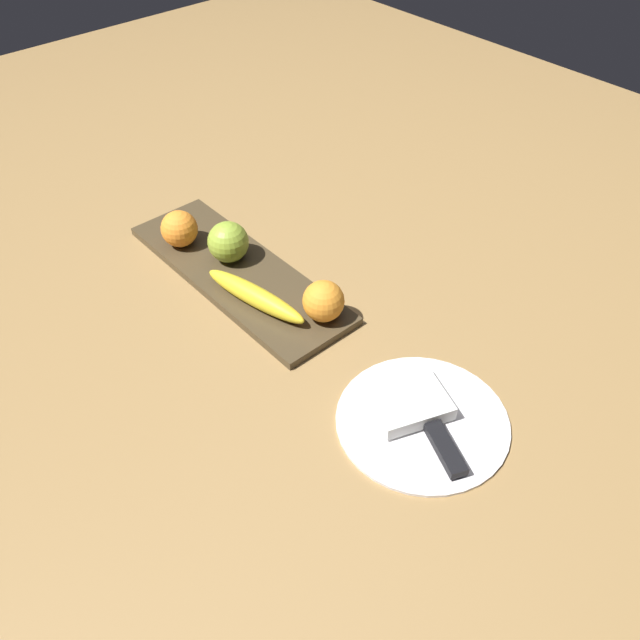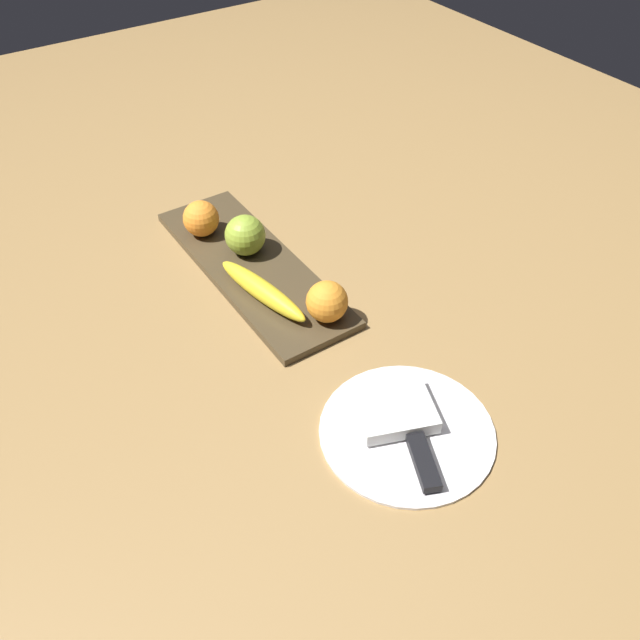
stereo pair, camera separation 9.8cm
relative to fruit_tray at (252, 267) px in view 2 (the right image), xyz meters
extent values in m
plane|color=olive|center=(0.01, 0.03, -0.01)|extent=(2.40, 2.40, 0.00)
cube|color=#453723|center=(0.00, 0.00, 0.00)|extent=(0.45, 0.15, 0.01)
sphere|color=#8EAB34|center=(0.03, -0.01, 0.04)|extent=(0.07, 0.07, 0.07)
ellipsoid|color=yellow|center=(-0.09, 0.03, 0.02)|extent=(0.20, 0.07, 0.03)
sphere|color=orange|center=(0.12, 0.03, 0.04)|extent=(0.06, 0.06, 0.06)
sphere|color=orange|center=(-0.18, -0.03, 0.04)|extent=(0.06, 0.06, 0.06)
cylinder|color=white|center=(-0.42, 0.00, 0.00)|extent=(0.23, 0.23, 0.01)
cube|color=white|center=(-0.39, 0.00, 0.01)|extent=(0.12, 0.13, 0.02)
cube|color=silver|center=(-0.41, -0.01, 0.00)|extent=(0.15, 0.08, 0.00)
cube|color=black|center=(-0.47, 0.02, 0.01)|extent=(0.09, 0.06, 0.01)
camera|label=1|loc=(-0.75, 0.48, 0.71)|focal=37.45mm
camera|label=2|loc=(-0.81, 0.40, 0.71)|focal=37.45mm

